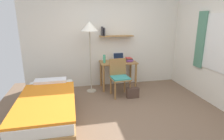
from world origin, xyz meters
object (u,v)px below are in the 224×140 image
object	(u,v)px
bed	(48,108)
desk	(118,67)
water_bottle	(104,59)
laptop	(119,59)
book_stack	(129,59)
standing_lamp	(90,30)
desk_chair	(119,76)
handbag	(133,92)

from	to	relation	value
bed	desk	distance (m)	2.19
bed	desk	size ratio (longest dim) A/B	2.16
desk	water_bottle	size ratio (longest dim) A/B	4.59
laptop	book_stack	xyz separation A→B (m)	(0.25, -0.10, -0.01)
laptop	water_bottle	xyz separation A→B (m)	(-0.42, -0.13, 0.05)
laptop	standing_lamp	bearing A→B (deg)	-164.47
desk_chair	laptop	size ratio (longest dim) A/B	3.00
bed	water_bottle	bearing A→B (deg)	45.56
bed	desk	world-z (taller)	desk
desk_chair	book_stack	world-z (taller)	desk_chair
bed	water_bottle	size ratio (longest dim) A/B	9.92
water_bottle	handbag	distance (m)	1.13
standing_lamp	handbag	distance (m)	1.81
desk_chair	handbag	bearing A→B (deg)	-42.36
bed	laptop	xyz separation A→B (m)	(1.72, 1.46, 0.54)
laptop	bed	bearing A→B (deg)	-139.68
book_stack	laptop	bearing A→B (deg)	157.06
bed	handbag	xyz separation A→B (m)	(1.86, 0.63, -0.10)
standing_lamp	laptop	size ratio (longest dim) A/B	5.94
bed	desk	xyz separation A→B (m)	(1.68, 1.37, 0.34)
water_bottle	book_stack	world-z (taller)	water_bottle
laptop	handbag	size ratio (longest dim) A/B	0.75
handbag	book_stack	bearing A→B (deg)	81.21
laptop	book_stack	world-z (taller)	laptop
water_bottle	book_stack	xyz separation A→B (m)	(0.67, 0.03, -0.05)
desk_chair	laptop	distance (m)	0.67
bed	book_stack	bearing A→B (deg)	34.55
desk	book_stack	distance (m)	0.35
desk	standing_lamp	bearing A→B (deg)	-170.48
desk_chair	handbag	size ratio (longest dim) A/B	2.24
bed	standing_lamp	distance (m)	2.04
water_bottle	handbag	world-z (taller)	water_bottle
desk_chair	standing_lamp	xyz separation A→B (m)	(-0.65, 0.37, 1.07)
desk_chair	handbag	xyz separation A→B (m)	(0.27, -0.24, -0.36)
water_bottle	handbag	bearing A→B (deg)	-51.45
book_stack	bed	bearing A→B (deg)	-145.45
bed	laptop	distance (m)	2.32
desk	desk_chair	distance (m)	0.51
desk_chair	standing_lamp	world-z (taller)	standing_lamp
standing_lamp	laptop	bearing A→B (deg)	15.53
bed	handbag	distance (m)	1.96
bed	water_bottle	world-z (taller)	water_bottle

